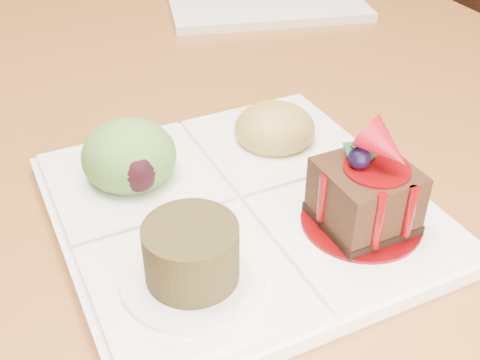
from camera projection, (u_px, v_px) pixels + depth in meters
name	position (u px, v px, depth m)	size (l,w,h in m)	color
ground	(137.00, 339.00, 1.32)	(6.00, 6.00, 0.00)	#573319
dining_table	(94.00, 46.00, 0.92)	(1.00, 1.80, 0.75)	#A3632A
chair_right	(394.00, 8.00, 1.41)	(0.47, 0.47, 0.99)	black
sampler_plate	(235.00, 192.00, 0.47)	(0.28, 0.28, 0.11)	white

